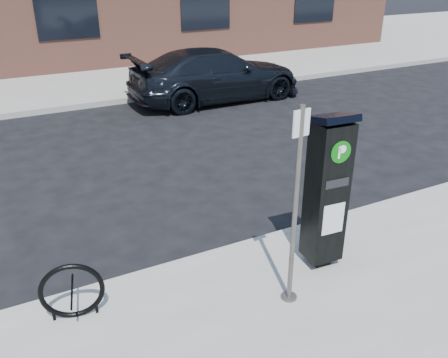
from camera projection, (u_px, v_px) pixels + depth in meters
ground at (251, 250)px, 6.66m from camera, size 120.00×120.00×0.00m
sidewalk_far at (64, 64)px, 17.89m from camera, size 60.00×12.00×0.15m
curb_near at (252, 246)px, 6.61m from camera, size 60.00×0.12×0.16m
curb_far at (105, 103)px, 13.08m from camera, size 60.00×0.12×0.16m
parking_kiosk at (327, 190)px, 5.70m from camera, size 0.49×0.44×2.02m
sign_pole at (295, 211)px, 5.00m from camera, size 0.20×0.18×2.30m
bike_rack at (72, 291)px, 5.07m from camera, size 0.68×0.20×0.69m
car_dark at (216, 75)px, 13.36m from camera, size 5.00×2.08×1.44m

